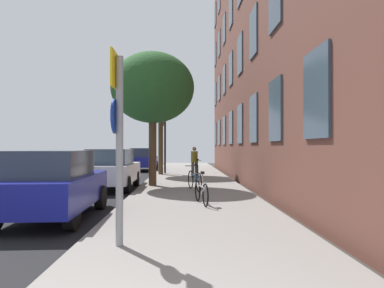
# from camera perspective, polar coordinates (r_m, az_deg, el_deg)

# --- Properties ---
(ground_plane) EXTENTS (41.80, 41.80, 0.00)m
(ground_plane) POSITION_cam_1_polar(r_m,az_deg,el_deg) (17.25, -12.14, -6.17)
(ground_plane) COLOR #332D28
(road_asphalt) EXTENTS (7.00, 38.00, 0.01)m
(road_asphalt) POSITION_cam_1_polar(r_m,az_deg,el_deg) (17.76, -18.86, -5.97)
(road_asphalt) COLOR black
(road_asphalt) RESTS_ON ground
(sidewalk) EXTENTS (4.20, 38.00, 0.12)m
(sidewalk) POSITION_cam_1_polar(r_m,az_deg,el_deg) (16.95, -0.37, -6.07)
(sidewalk) COLOR gray
(sidewalk) RESTS_ON ground
(building_facade) EXTENTS (0.56, 27.00, 13.91)m
(building_facade) POSITION_cam_1_polar(r_m,az_deg,el_deg) (17.44, 8.61, 17.07)
(building_facade) COLOR brown
(building_facade) RESTS_ON ground
(sign_post) EXTENTS (0.16, 0.60, 3.14)m
(sign_post) POSITION_cam_1_polar(r_m,az_deg,el_deg) (5.89, -11.75, 1.87)
(sign_post) COLOR gray
(sign_post) RESTS_ON sidewalk
(traffic_light) EXTENTS (0.43, 0.24, 3.73)m
(traffic_light) POSITION_cam_1_polar(r_m,az_deg,el_deg) (21.70, -4.60, 2.06)
(traffic_light) COLOR black
(traffic_light) RESTS_ON sidewalk
(tree_near) EXTENTS (3.45, 3.45, 5.53)m
(tree_near) POSITION_cam_1_polar(r_m,az_deg,el_deg) (15.05, -6.31, 8.86)
(tree_near) COLOR #4C3823
(tree_near) RESTS_ON sidewalk
(tree_far) EXTENTS (3.42, 3.42, 6.38)m
(tree_far) POSITION_cam_1_polar(r_m,az_deg,el_deg) (21.21, -5.02, 8.49)
(tree_far) COLOR #4C3823
(tree_far) RESTS_ON sidewalk
(bicycle_0) EXTENTS (0.45, 1.62, 0.92)m
(bicycle_0) POSITION_cam_1_polar(r_m,az_deg,el_deg) (10.03, 1.51, -7.56)
(bicycle_0) COLOR black
(bicycle_0) RESTS_ON sidewalk
(bicycle_1) EXTENTS (0.57, 1.71, 0.98)m
(bicycle_1) POSITION_cam_1_polar(r_m,az_deg,el_deg) (13.19, 0.41, -5.74)
(bicycle_1) COLOR black
(bicycle_1) RESTS_ON sidewalk
(bicycle_2) EXTENTS (0.42, 1.70, 0.97)m
(bicycle_2) POSITION_cam_1_polar(r_m,az_deg,el_deg) (18.80, 0.91, -4.18)
(bicycle_2) COLOR black
(bicycle_2) RESTS_ON sidewalk
(pedestrian_0) EXTENTS (0.48, 0.48, 1.60)m
(pedestrian_0) POSITION_cam_1_polar(r_m,az_deg,el_deg) (18.77, 0.38, -2.55)
(pedestrian_0) COLOR #4C4742
(pedestrian_0) RESTS_ON sidewalk
(car_0) EXTENTS (1.88, 4.03, 1.62)m
(car_0) POSITION_cam_1_polar(r_m,az_deg,el_deg) (9.09, -21.21, -5.96)
(car_0) COLOR navy
(car_0) RESTS_ON road_asphalt
(car_1) EXTENTS (1.83, 4.05, 1.62)m
(car_1) POSITION_cam_1_polar(r_m,az_deg,el_deg) (14.66, -12.74, -3.88)
(car_1) COLOR silver
(car_1) RESTS_ON road_asphalt
(car_2) EXTENTS (1.89, 3.96, 1.62)m
(car_2) POSITION_cam_1_polar(r_m,az_deg,el_deg) (25.84, -7.80, -2.41)
(car_2) COLOR navy
(car_2) RESTS_ON road_asphalt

